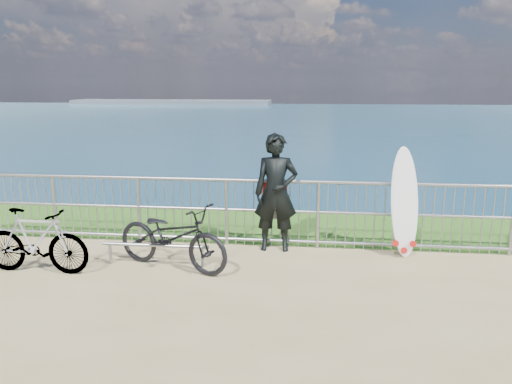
# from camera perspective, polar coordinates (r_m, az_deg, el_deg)

# --- Properties ---
(grass_strip) EXTENTS (120.00, 120.00, 0.00)m
(grass_strip) POSITION_cam_1_polar(r_m,az_deg,el_deg) (9.39, 0.85, -3.94)
(grass_strip) COLOR #295B19
(grass_strip) RESTS_ON ground
(seascape) EXTENTS (260.00, 260.00, 5.00)m
(seascape) POSITION_cam_1_polar(r_m,az_deg,el_deg) (160.24, -9.54, 9.89)
(seascape) COLOR brown
(seascape) RESTS_ON ground
(railing) EXTENTS (10.06, 0.10, 1.13)m
(railing) POSITION_cam_1_polar(r_m,az_deg,el_deg) (8.18, 0.21, -2.27)
(railing) COLOR gray
(railing) RESTS_ON ground
(surfer) EXTENTS (0.71, 0.48, 1.88)m
(surfer) POSITION_cam_1_polar(r_m,az_deg,el_deg) (7.92, 2.30, -0.09)
(surfer) COLOR black
(surfer) RESTS_ON ground
(surfboard) EXTENTS (0.53, 0.49, 1.70)m
(surfboard) POSITION_cam_1_polar(r_m,az_deg,el_deg) (8.04, 16.60, -1.55)
(surfboard) COLOR silver
(surfboard) RESTS_ON ground
(bicycle_near) EXTENTS (1.96, 1.25, 0.97)m
(bicycle_near) POSITION_cam_1_polar(r_m,az_deg,el_deg) (7.31, -9.57, -5.01)
(bicycle_near) COLOR black
(bicycle_near) RESTS_ON ground
(bicycle_far) EXTENTS (1.57, 0.48, 0.94)m
(bicycle_far) POSITION_cam_1_polar(r_m,az_deg,el_deg) (7.71, -23.87, -5.14)
(bicycle_far) COLOR black
(bicycle_far) RESTS_ON ground
(bike_rack) EXTENTS (1.61, 0.05, 0.34)m
(bike_rack) POSITION_cam_1_polar(r_m,az_deg,el_deg) (7.53, -11.40, -6.25)
(bike_rack) COLOR gray
(bike_rack) RESTS_ON ground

